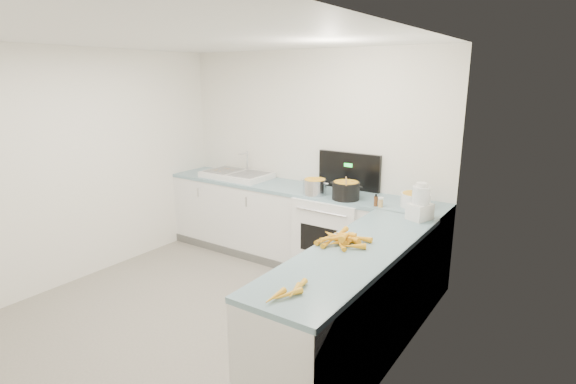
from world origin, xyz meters
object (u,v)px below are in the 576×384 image
Objects in this scene: mixing_bowl at (415,200)px; food_processor at (420,204)px; sink at (237,175)px; extract_bottle at (376,201)px; stove at (335,234)px; black_pot at (346,192)px; spice_jar at (381,203)px; steel_pot at (315,188)px.

mixing_bowl is 0.43m from food_processor.
sink is 2.53× the size of food_processor.
food_processor is at bearing -19.73° from extract_bottle.
mixing_bowl is (0.88, -0.00, 0.53)m from stove.
black_pot is (0.18, -0.14, 0.55)m from stove.
sink is at bearing 173.67° from extract_bottle.
stove reaches higher than mixing_bowl.
mixing_bowl is 3.57× the size of spice_jar.
black_pot reaches higher than spice_jar.
extract_bottle is at bearing -6.33° from sink.
sink is at bearing 179.38° from stove.
food_processor reaches higher than mixing_bowl.
stove is 4.68× the size of mixing_bowl.
stove is at bearing 142.13° from black_pot.
food_processor reaches higher than steel_pot.
spice_jar is at bearing -3.48° from extract_bottle.
food_processor is at bearing -20.16° from stove.
black_pot is at bearing 170.19° from extract_bottle.
steel_pot is 3.19× the size of spice_jar.
steel_pot is 0.76× the size of food_processor.
steel_pot reaches higher than spice_jar.
sink is at bearing 173.75° from spice_jar.
food_processor is (0.50, -0.18, 0.10)m from extract_bottle.
stove reaches higher than steel_pot.
food_processor is at bearing -21.50° from spice_jar.
stove is at bearing 159.84° from food_processor.
black_pot is at bearing 1.67° from steel_pot.
extract_bottle is 0.54m from food_processor.
black_pot is at bearing 170.98° from spice_jar.
mixing_bowl is 0.35m from spice_jar.
extract_bottle reaches higher than spice_jar.
food_processor reaches higher than sink.
stove is 1.27m from food_processor.
extract_bottle is at bearing -148.42° from mixing_bowl.
extract_bottle is (0.74, -0.05, -0.03)m from steel_pot.
extract_bottle is at bearing -20.54° from stove.
sink is 2.53m from food_processor.
sink is at bearing 172.35° from steel_pot.
steel_pot is 1.08m from mixing_bowl.
stove reaches higher than spice_jar.
steel_pot is at bearing -171.96° from mixing_bowl.
steel_pot is 0.80m from spice_jar.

